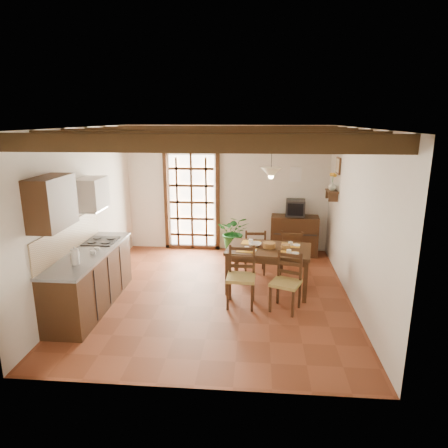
# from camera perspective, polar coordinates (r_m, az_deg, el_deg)

# --- Properties ---
(ground_plane) EXTENTS (5.00, 5.00, 0.00)m
(ground_plane) POSITION_cam_1_polar(r_m,az_deg,el_deg) (7.00, -1.10, -9.97)
(ground_plane) COLOR brown
(room_shell) EXTENTS (4.52, 5.02, 2.81)m
(room_shell) POSITION_cam_1_polar(r_m,az_deg,el_deg) (6.45, -1.19, 4.83)
(room_shell) COLOR silver
(room_shell) RESTS_ON ground_plane
(ceiling_beams) EXTENTS (4.50, 4.34, 0.20)m
(ceiling_beams) POSITION_cam_1_polar(r_m,az_deg,el_deg) (6.36, -1.23, 12.61)
(ceiling_beams) COLOR black
(ceiling_beams) RESTS_ON room_shell
(french_door) EXTENTS (1.26, 0.11, 2.32)m
(french_door) POSITION_cam_1_polar(r_m,az_deg,el_deg) (9.06, -4.61, 3.61)
(french_door) COLOR white
(french_door) RESTS_ON ground_plane
(kitchen_counter) EXTENTS (0.64, 2.25, 1.38)m
(kitchen_counter) POSITION_cam_1_polar(r_m,az_deg,el_deg) (6.75, -18.55, -7.37)
(kitchen_counter) COLOR #351F10
(kitchen_counter) RESTS_ON ground_plane
(upper_cabinet) EXTENTS (0.35, 0.80, 0.70)m
(upper_cabinet) POSITION_cam_1_polar(r_m,az_deg,el_deg) (5.82, -23.41, 2.83)
(upper_cabinet) COLOR #351F10
(upper_cabinet) RESTS_ON room_shell
(range_hood) EXTENTS (0.38, 0.60, 0.54)m
(range_hood) POSITION_cam_1_polar(r_m,az_deg,el_deg) (6.93, -18.37, 4.10)
(range_hood) COLOR white
(range_hood) RESTS_ON room_shell
(counter_items) EXTENTS (0.50, 1.43, 0.25)m
(counter_items) POSITION_cam_1_polar(r_m,az_deg,el_deg) (6.67, -18.59, -3.21)
(counter_items) COLOR black
(counter_items) RESTS_ON kitchen_counter
(dining_table) EXTENTS (1.53, 1.10, 0.77)m
(dining_table) POSITION_cam_1_polar(r_m,az_deg,el_deg) (6.99, 6.43, -4.17)
(dining_table) COLOR #382212
(dining_table) RESTS_ON ground_plane
(chair_near_left) EXTENTS (0.46, 0.44, 0.97)m
(chair_near_left) POSITION_cam_1_polar(r_m,az_deg,el_deg) (6.50, 2.43, -9.07)
(chair_near_left) COLOR #A48D46
(chair_near_left) RESTS_ON ground_plane
(chair_near_right) EXTENTS (0.55, 0.54, 0.92)m
(chair_near_right) POSITION_cam_1_polar(r_m,az_deg,el_deg) (6.43, 8.79, -9.68)
(chair_near_right) COLOR #A48D46
(chair_near_right) RESTS_ON ground_plane
(chair_far_left) EXTENTS (0.44, 0.42, 0.90)m
(chair_far_left) POSITION_cam_1_polar(r_m,az_deg,el_deg) (7.84, 4.40, -5.00)
(chair_far_left) COLOR #A48D46
(chair_far_left) RESTS_ON ground_plane
(chair_far_right) EXTENTS (0.49, 0.47, 0.93)m
(chair_far_right) POSITION_cam_1_polar(r_m,az_deg,el_deg) (7.77, 9.57, -5.26)
(chair_far_right) COLOR #A48D46
(chair_far_right) RESTS_ON ground_plane
(table_setting) EXTENTS (1.03, 0.69, 0.10)m
(table_setting) POSITION_cam_1_polar(r_m,az_deg,el_deg) (6.94, 6.46, -3.05)
(table_setting) COLOR gold
(table_setting) RESTS_ON dining_table
(table_bowl) EXTENTS (0.26, 0.26, 0.05)m
(table_bowl) POSITION_cam_1_polar(r_m,az_deg,el_deg) (7.03, 4.45, -2.94)
(table_bowl) COLOR white
(table_bowl) RESTS_ON dining_table
(sideboard) EXTENTS (1.05, 0.52, 0.87)m
(sideboard) POSITION_cam_1_polar(r_m,az_deg,el_deg) (8.94, 9.99, -1.62)
(sideboard) COLOR #351F10
(sideboard) RESTS_ON ground_plane
(crt_tv) EXTENTS (0.44, 0.42, 0.35)m
(crt_tv) POSITION_cam_1_polar(r_m,az_deg,el_deg) (8.78, 10.18, 2.29)
(crt_tv) COLOR black
(crt_tv) RESTS_ON sideboard
(fuse_box) EXTENTS (0.25, 0.03, 0.32)m
(fuse_box) POSITION_cam_1_polar(r_m,az_deg,el_deg) (8.92, 10.21, 6.98)
(fuse_box) COLOR white
(fuse_box) RESTS_ON room_shell
(plant_pot) EXTENTS (0.40, 0.40, 0.24)m
(plant_pot) POSITION_cam_1_polar(r_m,az_deg,el_deg) (8.78, 1.45, -3.92)
(plant_pot) COLOR #9A2C16
(plant_pot) RESTS_ON ground_plane
(potted_plant) EXTENTS (1.78, 1.54, 1.94)m
(potted_plant) POSITION_cam_1_polar(r_m,az_deg,el_deg) (8.64, 1.47, -1.04)
(potted_plant) COLOR #144C19
(potted_plant) RESTS_ON ground_plane
(wall_shelf) EXTENTS (0.20, 0.42, 0.20)m
(wall_shelf) POSITION_cam_1_polar(r_m,az_deg,el_deg) (8.18, 15.16, 4.30)
(wall_shelf) COLOR #351F10
(wall_shelf) RESTS_ON room_shell
(shelf_vase) EXTENTS (0.15, 0.15, 0.15)m
(shelf_vase) POSITION_cam_1_polar(r_m,az_deg,el_deg) (8.16, 15.22, 5.26)
(shelf_vase) COLOR #B2BFB2
(shelf_vase) RESTS_ON wall_shelf
(shelf_flowers) EXTENTS (0.14, 0.14, 0.36)m
(shelf_flowers) POSITION_cam_1_polar(r_m,az_deg,el_deg) (8.13, 15.32, 6.70)
(shelf_flowers) COLOR gold
(shelf_flowers) RESTS_ON shelf_vase
(framed_picture) EXTENTS (0.03, 0.32, 0.32)m
(framed_picture) POSITION_cam_1_polar(r_m,az_deg,el_deg) (8.12, 16.00, 8.02)
(framed_picture) COLOR brown
(framed_picture) RESTS_ON room_shell
(pendant_lamp) EXTENTS (0.36, 0.36, 0.84)m
(pendant_lamp) POSITION_cam_1_polar(r_m,az_deg,el_deg) (6.76, 6.75, 7.45)
(pendant_lamp) COLOR black
(pendant_lamp) RESTS_ON room_shell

